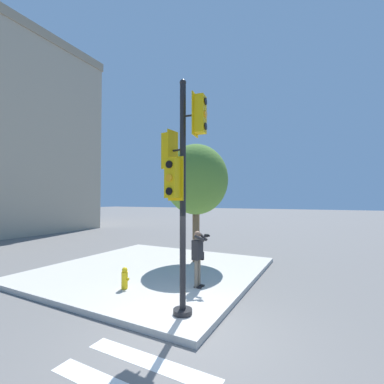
{
  "coord_description": "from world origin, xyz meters",
  "views": [
    {
      "loc": [
        -4.98,
        -2.74,
        2.88
      ],
      "look_at": [
        1.48,
        0.64,
        3.11
      ],
      "focal_mm": 24.0,
      "sensor_mm": 36.0,
      "label": 1
    }
  ],
  "objects_px": {
    "street_tree": "(196,180)",
    "person_photographer": "(198,253)",
    "traffic_signal_pole": "(181,172)",
    "fire_hydrant": "(125,278)"
  },
  "relations": [
    {
      "from": "street_tree",
      "to": "person_photographer",
      "type": "bearing_deg",
      "value": -152.19
    },
    {
      "from": "traffic_signal_pole",
      "to": "person_photographer",
      "type": "distance_m",
      "value": 3.11
    },
    {
      "from": "person_photographer",
      "to": "fire_hydrant",
      "type": "relative_size",
      "value": 2.66
    },
    {
      "from": "fire_hydrant",
      "to": "person_photographer",
      "type": "bearing_deg",
      "value": -57.51
    },
    {
      "from": "traffic_signal_pole",
      "to": "person_photographer",
      "type": "height_order",
      "value": "traffic_signal_pole"
    },
    {
      "from": "street_tree",
      "to": "fire_hydrant",
      "type": "distance_m",
      "value": 5.3
    },
    {
      "from": "person_photographer",
      "to": "street_tree",
      "type": "relative_size",
      "value": 0.33
    },
    {
      "from": "fire_hydrant",
      "to": "street_tree",
      "type": "bearing_deg",
      "value": -5.19
    },
    {
      "from": "traffic_signal_pole",
      "to": "street_tree",
      "type": "height_order",
      "value": "traffic_signal_pole"
    },
    {
      "from": "person_photographer",
      "to": "street_tree",
      "type": "distance_m",
      "value": 4.18
    }
  ]
}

